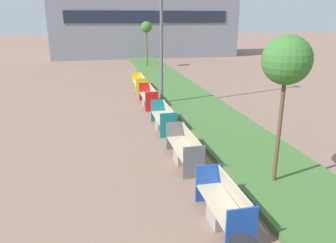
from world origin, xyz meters
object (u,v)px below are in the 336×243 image
sapling_tree_far (147,28)px  bench_teal_frame (164,120)px  bench_blue_frame (224,208)px  sapling_tree_near (287,61)px  bench_red_frame (149,98)px  street_lamp_post (161,1)px  bench_grey_frame (185,151)px  bench_yellow_frame (140,85)px

sapling_tree_far → bench_teal_frame: bearing=-96.5°
bench_blue_frame → sapling_tree_far: bearing=85.3°
bench_teal_frame → sapling_tree_near: bearing=-70.0°
bench_blue_frame → bench_red_frame: 10.11m
bench_teal_frame → bench_red_frame: 3.71m
street_lamp_post → bench_teal_frame: bearing=-100.0°
street_lamp_post → sapling_tree_far: bearing=84.4°
bench_teal_frame → street_lamp_post: 5.78m
bench_grey_frame → street_lamp_post: 8.13m
bench_red_frame → street_lamp_post: street_lamp_post is taller
bench_yellow_frame → sapling_tree_far: 9.90m
bench_blue_frame → bench_yellow_frame: same height
bench_grey_frame → street_lamp_post: bearing=84.8°
street_lamp_post → bench_blue_frame: bearing=-93.6°
bench_yellow_frame → sapling_tree_near: (1.88, -12.34, 2.88)m
bench_red_frame → sapling_tree_near: bearing=-78.1°
bench_yellow_frame → sapling_tree_near: sapling_tree_near is taller
bench_grey_frame → bench_teal_frame: size_ratio=1.06×
bench_blue_frame → sapling_tree_near: sapling_tree_near is taller
sapling_tree_near → bench_yellow_frame: bearing=98.6°
bench_blue_frame → sapling_tree_near: 3.66m
bench_yellow_frame → street_lamp_post: (0.61, -3.69, 4.56)m
sapling_tree_far → bench_blue_frame: bearing=-94.7°
bench_grey_frame → sapling_tree_far: bearing=84.5°
bench_yellow_frame → bench_teal_frame: bearing=-90.0°
bench_teal_frame → bench_red_frame: size_ratio=0.91×
bench_blue_frame → street_lamp_post: bearing=86.4°
bench_teal_frame → sapling_tree_near: (1.88, -5.16, 2.88)m
street_lamp_post → sapling_tree_near: bearing=-81.7°
bench_teal_frame → sapling_tree_near: sapling_tree_near is taller
bench_grey_frame → sapling_tree_far: 19.95m
bench_blue_frame → bench_teal_frame: size_ratio=0.92×
street_lamp_post → sapling_tree_near: 8.90m
sapling_tree_far → bench_red_frame: bearing=-98.4°
bench_grey_frame → street_lamp_post: size_ratio=0.24×
bench_blue_frame → bench_teal_frame: same height
bench_grey_frame → bench_yellow_frame: (-0.00, 10.39, -0.00)m
street_lamp_post → sapling_tree_near: street_lamp_post is taller
bench_red_frame → sapling_tree_far: bearing=81.6°
bench_red_frame → bench_blue_frame: bearing=-90.0°
bench_blue_frame → sapling_tree_near: (1.88, 1.24, 2.88)m
street_lamp_post → sapling_tree_near: (1.26, -8.65, -1.69)m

